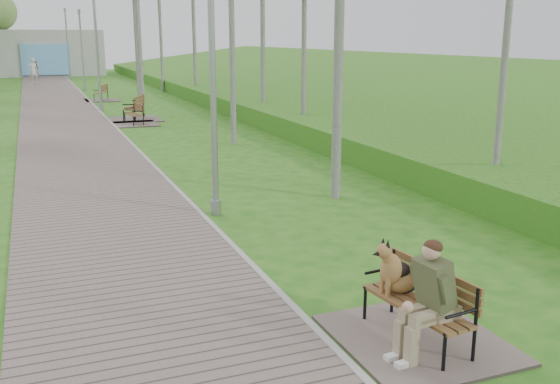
% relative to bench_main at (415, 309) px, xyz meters
% --- Properties ---
extents(ground, '(120.00, 120.00, 0.00)m').
position_rel_bench_main_xyz_m(ground, '(-0.92, 4.58, -0.44)').
color(ground, '#246416').
rests_on(ground, ground).
extents(walkway, '(3.50, 67.00, 0.04)m').
position_rel_bench_main_xyz_m(walkway, '(-2.67, 26.08, -0.42)').
color(walkway, '#74655E').
rests_on(walkway, ground).
extents(kerb, '(0.10, 67.00, 0.05)m').
position_rel_bench_main_xyz_m(kerb, '(-0.92, 26.08, -0.42)').
color(kerb, '#999993').
rests_on(kerb, ground).
extents(embankment, '(14.00, 70.00, 1.60)m').
position_rel_bench_main_xyz_m(embankment, '(11.08, 24.58, -0.44)').
color(embankment, '#5B932D').
rests_on(embankment, ground).
extents(building_north, '(10.00, 5.20, 4.00)m').
position_rel_bench_main_xyz_m(building_north, '(-2.42, 55.56, 1.55)').
color(building_north, '#9E9E99').
rests_on(building_north, ground).
extents(bench_main, '(1.81, 2.01, 1.58)m').
position_rel_bench_main_xyz_m(bench_main, '(0.00, 0.00, 0.00)').
color(bench_main, '#74655E').
rests_on(bench_main, ground).
extents(bench_second, '(1.69, 1.88, 1.04)m').
position_rel_bench_main_xyz_m(bench_second, '(-0.09, 19.91, -0.25)').
color(bench_second, '#74655E').
rests_on(bench_second, ground).
extents(bench_third, '(2.07, 2.30, 1.27)m').
position_rel_bench_main_xyz_m(bench_third, '(0.14, 21.39, -0.20)').
color(bench_third, '#74655E').
rests_on(bench_third, ground).
extents(bench_far, '(1.77, 1.97, 1.09)m').
position_rel_bench_main_xyz_m(bench_far, '(-0.28, 30.31, -0.24)').
color(bench_far, '#74655E').
rests_on(bench_far, ground).
extents(lamp_post_near, '(0.21, 0.21, 5.33)m').
position_rel_bench_main_xyz_m(lamp_post_near, '(-0.64, 6.03, 2.05)').
color(lamp_post_near, gray).
rests_on(lamp_post_near, ground).
extents(lamp_post_second, '(0.21, 0.21, 5.51)m').
position_rel_bench_main_xyz_m(lamp_post_second, '(-0.80, 25.44, 2.13)').
color(lamp_post_second, gray).
rests_on(lamp_post_second, ground).
extents(lamp_post_third, '(0.20, 0.20, 5.12)m').
position_rel_bench_main_xyz_m(lamp_post_third, '(-0.56, 37.43, 1.95)').
color(lamp_post_third, gray).
rests_on(lamp_post_third, ground).
extents(lamp_post_far, '(0.22, 0.22, 5.64)m').
position_rel_bench_main_xyz_m(lamp_post_far, '(-0.74, 49.13, 2.19)').
color(lamp_post_far, gray).
rests_on(lamp_post_far, ground).
extents(pedestrian_near, '(0.81, 0.69, 1.89)m').
position_rel_bench_main_xyz_m(pedestrian_near, '(-3.56, 45.31, 0.50)').
color(pedestrian_near, beige).
rests_on(pedestrian_near, ground).
extents(pedestrian_far, '(0.76, 0.62, 1.47)m').
position_rel_bench_main_xyz_m(pedestrian_far, '(-3.35, 50.93, 0.29)').
color(pedestrian_far, gray).
rests_on(pedestrian_far, ground).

